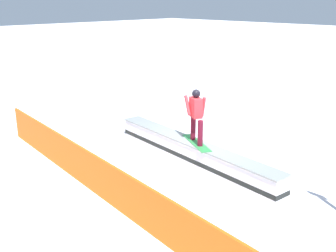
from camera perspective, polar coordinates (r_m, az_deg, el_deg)
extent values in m
plane|color=white|center=(11.09, 3.43, -4.87)|extent=(120.00, 120.00, 0.00)
cube|color=white|center=(10.99, 3.46, -3.64)|extent=(5.96, 1.13, 0.51)
cube|color=black|center=(11.04, 3.45, -4.26)|extent=(5.97, 1.14, 0.12)
cube|color=#929A99|center=(10.90, 3.48, -2.29)|extent=(5.97, 1.19, 0.04)
cube|color=#2C8C45|center=(10.78, 4.04, -2.37)|extent=(1.42, 0.93, 0.01)
cylinder|color=maroon|center=(10.89, 3.58, -0.20)|extent=(0.19, 0.19, 0.68)
cylinder|color=maroon|center=(10.44, 4.59, -1.03)|extent=(0.19, 0.19, 0.68)
cube|color=#EF3037|center=(10.58, 3.96, 2.64)|extent=(0.47, 0.40, 0.52)
sphere|color=black|center=(10.49, 4.01, 4.60)|extent=(0.22, 0.22, 0.22)
cylinder|color=#EF3037|center=(10.68, 2.79, 2.95)|extent=(0.39, 0.26, 0.50)
cylinder|color=#EF3037|center=(10.54, 5.00, 2.71)|extent=(0.25, 0.19, 0.55)
cube|color=orange|center=(9.05, -9.57, -7.23)|extent=(10.56, 1.20, 0.94)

